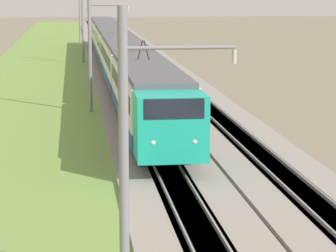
{
  "coord_description": "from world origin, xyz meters",
  "views": [
    {
      "loc": [
        -12.19,
        3.84,
        7.86
      ],
      "look_at": [
        19.93,
        0.0,
        2.19
      ],
      "focal_mm": 85.0,
      "sensor_mm": 36.0,
      "label": 1
    }
  ],
  "objects_px": {
    "catenary_mast_distant": "(80,13)",
    "catenary_mast_far": "(83,23)",
    "catenary_mast_mid": "(91,51)",
    "passenger_train": "(117,51)",
    "catenary_mast_near": "(127,173)"
  },
  "relations": [
    {
      "from": "catenary_mast_distant",
      "to": "catenary_mast_far",
      "type": "bearing_deg",
      "value": 180.0
    },
    {
      "from": "catenary_mast_far",
      "to": "passenger_train",
      "type": "bearing_deg",
      "value": -167.47
    },
    {
      "from": "catenary_mast_mid",
      "to": "catenary_mast_far",
      "type": "distance_m",
      "value": 32.83
    },
    {
      "from": "catenary_mast_far",
      "to": "catenary_mast_distant",
      "type": "xyz_separation_m",
      "value": [
        32.83,
        -0.0,
        -0.03
      ]
    },
    {
      "from": "catenary_mast_near",
      "to": "catenary_mast_distant",
      "type": "height_order",
      "value": "catenary_mast_distant"
    },
    {
      "from": "passenger_train",
      "to": "catenary_mast_near",
      "type": "relative_size",
      "value": 10.61
    },
    {
      "from": "catenary_mast_far",
      "to": "catenary_mast_distant",
      "type": "height_order",
      "value": "catenary_mast_far"
    },
    {
      "from": "passenger_train",
      "to": "catenary_mast_near",
      "type": "height_order",
      "value": "catenary_mast_near"
    },
    {
      "from": "catenary_mast_mid",
      "to": "catenary_mast_distant",
      "type": "height_order",
      "value": "catenary_mast_distant"
    },
    {
      "from": "catenary_mast_near",
      "to": "catenary_mast_distant",
      "type": "bearing_deg",
      "value": 0.0
    },
    {
      "from": "catenary_mast_mid",
      "to": "catenary_mast_far",
      "type": "height_order",
      "value": "catenary_mast_far"
    },
    {
      "from": "catenary_mast_mid",
      "to": "catenary_mast_far",
      "type": "xyz_separation_m",
      "value": [
        32.83,
        0.0,
        0.22
      ]
    },
    {
      "from": "passenger_train",
      "to": "catenary_mast_distant",
      "type": "distance_m",
      "value": 45.26
    },
    {
      "from": "catenary_mast_near",
      "to": "catenary_mast_far",
      "type": "distance_m",
      "value": 65.67
    },
    {
      "from": "catenary_mast_near",
      "to": "catenary_mast_mid",
      "type": "bearing_deg",
      "value": 0.0
    }
  ]
}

